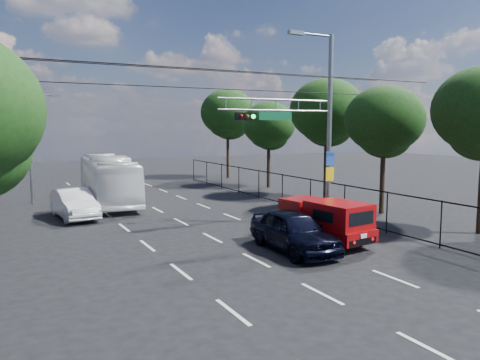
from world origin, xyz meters
TOP-DOWN VIEW (x-y plane):
  - ground at (0.00, 0.00)m, footprint 120.00×120.00m
  - lane_markings at (-0.00, 14.00)m, footprint 6.12×38.00m
  - signal_mast at (5.28, 7.99)m, footprint 6.43×0.39m
  - streetlight_left at (-6.33, 22.00)m, footprint 2.09×0.22m
  - utility_wires at (0.00, 8.83)m, footprint 22.00×5.04m
  - fence_right at (7.60, 12.17)m, footprint 0.06×34.03m
  - tree_right_b at (11.22, 9.02)m, footprint 4.50×4.50m
  - tree_right_c at (11.82, 15.02)m, footprint 5.10×5.10m
  - tree_right_d at (11.42, 22.02)m, footprint 4.32×4.32m
  - tree_right_e at (11.62, 30.02)m, footprint 5.28×5.28m
  - red_pickup at (3.92, 5.12)m, footprint 2.37×5.19m
  - navy_hatchback at (2.00, 4.47)m, footprint 2.20×4.94m
  - white_bus at (-2.00, 20.21)m, footprint 3.43×11.21m
  - white_van at (-4.80, 15.77)m, footprint 2.13×4.93m

SIDE VIEW (x-z plane):
  - ground at x=0.00m, z-range 0.00..0.00m
  - lane_markings at x=0.00m, z-range 0.00..0.01m
  - white_van at x=-4.80m, z-range 0.00..1.58m
  - navy_hatchback at x=2.00m, z-range 0.00..1.65m
  - red_pickup at x=3.92m, z-range 0.06..1.93m
  - fence_right at x=7.60m, z-range 0.03..2.03m
  - white_bus at x=-2.00m, z-range 0.00..3.07m
  - streetlight_left at x=-6.33m, z-range 0.40..7.48m
  - tree_right_d at x=11.42m, z-range 1.34..8.36m
  - tree_right_b at x=11.22m, z-range 1.40..8.71m
  - signal_mast at x=5.28m, z-range 0.49..9.99m
  - tree_right_c at x=11.82m, z-range 1.59..9.88m
  - tree_right_e at x=11.62m, z-range 1.65..10.23m
  - utility_wires at x=0.00m, z-range 6.86..7.60m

